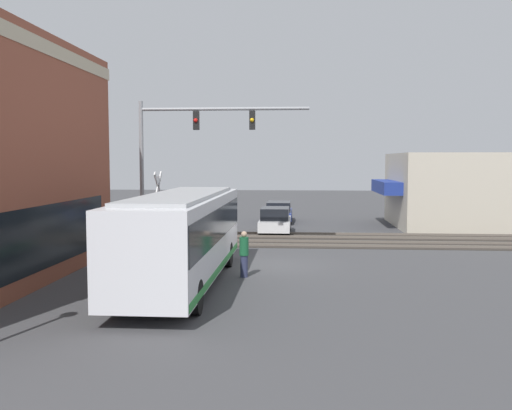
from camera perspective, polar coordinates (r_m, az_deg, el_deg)
The scene contains 10 objects.
ground_plane at distance 23.64m, azimuth 1.33°, elevation -6.07°, with size 120.00×120.00×0.00m, color #424244.
shop_building at distance 39.61m, azimuth 20.42°, elevation 1.40°, with size 8.86×10.67×4.80m.
city_bus at distance 19.96m, azimuth -7.31°, elevation -2.94°, with size 11.28×2.59×3.19m.
traffic_signal_gantry at distance 28.02m, azimuth -6.84°, elevation 6.37°, with size 0.42×8.27×7.21m.
crossing_signal at distance 27.50m, azimuth -9.74°, elevation 0.17°, with size 1.41×1.18×3.81m.
rail_track_near at distance 29.55m, azimuth 1.95°, elevation -3.90°, with size 2.60×60.00×0.15m.
rail_track_far at distance 32.72m, azimuth 2.18°, elevation -3.08°, with size 2.60×60.00×0.15m.
parked_car_white at distance 33.95m, azimuth 1.93°, elevation -1.65°, with size 4.38×1.82×1.55m.
parked_car_blue at distance 40.12m, azimuth 2.31°, elevation -0.76°, with size 4.71×1.82×1.45m.
pedestrian_near_bus at distance 21.19m, azimuth -1.21°, elevation -4.90°, with size 0.34×0.34×1.72m.
Camera 1 is at (-23.21, -1.22, 4.32)m, focal length 40.00 mm.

